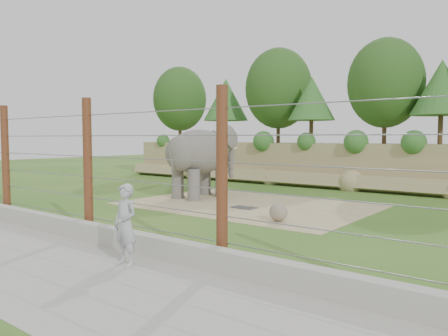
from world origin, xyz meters
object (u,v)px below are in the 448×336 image
Objects in this scene: stone_ball at (278,212)px; zookeeper at (125,225)px; barrier_fence at (88,167)px; elephant at (200,162)px.

zookeeper reaches higher than stone_ball.
zookeeper is (-0.09, -6.45, 0.59)m from stone_ball.
stone_ball is 0.03× the size of barrier_fence.
stone_ball is at bearing 55.59° from barrier_fence.
barrier_fence is at bearing -124.41° from stone_ball.
elephant is 11.03m from zookeeper.
barrier_fence is (-3.46, -5.05, 1.67)m from stone_ball.
stone_ball is 6.48m from zookeeper.
elephant reaches higher than stone_ball.
elephant reaches higher than zookeeper.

